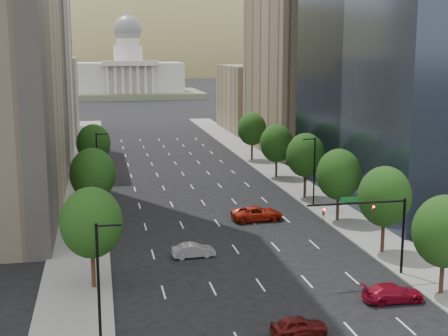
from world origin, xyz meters
TOP-DOWN VIEW (x-y plane):
  - sidewalk_left at (-15.50, 60.00)m, footprint 6.00×200.00m
  - sidewalk_right at (15.50, 60.00)m, footprint 6.00×200.00m
  - midrise_cream_left at (-25.00, 103.00)m, footprint 14.00×30.00m
  - filler_left at (-25.00, 136.00)m, footprint 14.00×26.00m
  - parking_tan_right at (25.00, 100.00)m, footprint 14.00×30.00m
  - filler_right at (25.00, 133.00)m, footprint 14.00×26.00m
  - tree_right_0 at (14.00, 25.00)m, footprint 5.20×5.20m
  - tree_right_1 at (14.00, 36.00)m, footprint 5.20×5.20m
  - tree_right_2 at (14.00, 48.00)m, footprint 5.20×5.20m
  - tree_right_3 at (14.00, 60.00)m, footprint 5.20×5.20m
  - tree_right_4 at (14.00, 74.00)m, footprint 5.20×5.20m
  - tree_right_5 at (14.00, 90.00)m, footprint 5.20×5.20m
  - tree_left_0 at (-14.00, 32.00)m, footprint 5.20×5.20m
  - tree_left_1 at (-14.00, 52.00)m, footprint 5.20×5.20m
  - tree_left_2 at (-14.00, 78.00)m, footprint 5.20×5.20m
  - streetlight_rn at (13.44, 55.00)m, footprint 1.70×0.20m
  - streetlight_ls at (-13.44, 20.00)m, footprint 1.70×0.20m
  - streetlight_ln at (-13.44, 65.00)m, footprint 1.70×0.20m
  - traffic_signal at (10.53, 30.00)m, footprint 9.12×0.40m
  - capitol at (0.00, 249.71)m, footprint 60.00×40.00m
  - foothills at (34.67, 599.39)m, footprint 720.00×413.00m
  - car_red_near at (9.48, 24.44)m, footprint 5.00×2.12m
  - car_maroon at (0.23, 20.16)m, footprint 4.07×1.74m
  - car_silver at (-4.53, 38.42)m, footprint 4.26×1.73m
  - car_red_far at (4.83, 50.19)m, footprint 6.27×3.21m

SIDE VIEW (x-z plane):
  - foothills at x=34.67m, z-range -169.28..93.72m
  - sidewalk_left at x=-15.50m, z-range 0.00..0.15m
  - sidewalk_right at x=15.50m, z-range 0.00..0.15m
  - car_maroon at x=0.23m, z-range 0.00..1.37m
  - car_silver at x=-4.53m, z-range 0.00..1.37m
  - car_red_near at x=9.48m, z-range 0.00..1.44m
  - car_red_far at x=4.83m, z-range 0.00..1.69m
  - streetlight_rn at x=13.44m, z-range 0.34..9.34m
  - streetlight_ls at x=-13.44m, z-range 0.34..9.34m
  - streetlight_ln at x=-13.44m, z-range 0.34..9.34m
  - traffic_signal at x=10.53m, z-range 1.49..8.86m
  - tree_right_0 at x=14.00m, z-range 1.19..9.58m
  - tree_right_4 at x=14.00m, z-range 1.23..9.69m
  - tree_right_2 at x=14.00m, z-range 1.30..9.91m
  - tree_left_2 at x=-14.00m, z-range 1.34..10.02m
  - tree_right_1 at x=14.00m, z-range 1.37..10.12m
  - tree_right_5 at x=14.00m, z-range 1.37..10.12m
  - tree_left_0 at x=-14.00m, z-range 1.37..10.12m
  - tree_right_3 at x=14.00m, z-range 1.44..10.34m
  - tree_left_1 at x=-14.00m, z-range 1.48..10.45m
  - filler_right at x=25.00m, z-range 0.00..16.00m
  - capitol at x=0.00m, z-range -9.02..26.18m
  - filler_left at x=-25.00m, z-range 0.00..18.00m
  - parking_tan_right at x=25.00m, z-range 0.00..30.00m
  - midrise_cream_left at x=-25.00m, z-range 0.00..35.00m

